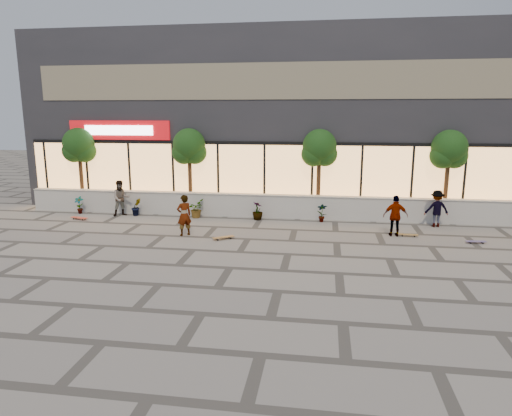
# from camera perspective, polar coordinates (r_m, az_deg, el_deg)

# --- Properties ---
(ground) EXTENTS (80.00, 80.00, 0.00)m
(ground) POSITION_cam_1_polar(r_m,az_deg,el_deg) (13.95, -3.30, -7.49)
(ground) COLOR gray
(ground) RESTS_ON ground
(planter_wall) EXTENTS (22.00, 0.42, 1.04)m
(planter_wall) POSITION_cam_1_polar(r_m,az_deg,el_deg) (20.48, 0.70, 0.30)
(planter_wall) COLOR beige
(planter_wall) RESTS_ON ground
(retail_building) EXTENTS (24.00, 9.17, 8.50)m
(retail_building) POSITION_cam_1_polar(r_m,az_deg,el_deg) (25.52, 2.44, 10.98)
(retail_building) COLOR #27272C
(retail_building) RESTS_ON ground
(shrub_a) EXTENTS (0.43, 0.29, 0.81)m
(shrub_a) POSITION_cam_1_polar(r_m,az_deg,el_deg) (22.76, -21.22, 0.35)
(shrub_a) COLOR #1A3C13
(shrub_a) RESTS_ON ground
(shrub_b) EXTENTS (0.57, 0.57, 0.81)m
(shrub_b) POSITION_cam_1_polar(r_m,az_deg,el_deg) (21.51, -14.73, 0.15)
(shrub_b) COLOR #1A3C13
(shrub_b) RESTS_ON ground
(shrub_c) EXTENTS (0.68, 0.77, 0.81)m
(shrub_c) POSITION_cam_1_polar(r_m,az_deg,el_deg) (20.57, -7.54, -0.09)
(shrub_c) COLOR #1A3C13
(shrub_c) RESTS_ON ground
(shrub_d) EXTENTS (0.64, 0.64, 0.81)m
(shrub_d) POSITION_cam_1_polar(r_m,az_deg,el_deg) (19.99, 0.20, -0.33)
(shrub_d) COLOR #1A3C13
(shrub_d) RESTS_ON ground
(shrub_e) EXTENTS (0.46, 0.35, 0.81)m
(shrub_e) POSITION_cam_1_polar(r_m,az_deg,el_deg) (19.78, 8.25, -0.58)
(shrub_e) COLOR #1A3C13
(shrub_e) RESTS_ON ground
(tree_west) EXTENTS (1.60, 1.50, 3.92)m
(tree_west) POSITION_cam_1_polar(r_m,az_deg,el_deg) (23.76, -21.25, 7.09)
(tree_west) COLOR #412617
(tree_west) RESTS_ON ground
(tree_midwest) EXTENTS (1.60, 1.50, 3.92)m
(tree_midwest) POSITION_cam_1_polar(r_m,az_deg,el_deg) (21.57, -8.35, 7.37)
(tree_midwest) COLOR #412617
(tree_midwest) RESTS_ON ground
(tree_mideast) EXTENTS (1.60, 1.50, 3.92)m
(tree_mideast) POSITION_cam_1_polar(r_m,az_deg,el_deg) (20.65, 7.93, 7.19)
(tree_mideast) COLOR #412617
(tree_mideast) RESTS_ON ground
(tree_east) EXTENTS (1.60, 1.50, 3.92)m
(tree_east) POSITION_cam_1_polar(r_m,az_deg,el_deg) (21.30, 22.98, 6.51)
(tree_east) COLOR #412617
(tree_east) RESTS_ON ground
(skater_center) EXTENTS (0.69, 0.66, 1.58)m
(skater_center) POSITION_cam_1_polar(r_m,az_deg,el_deg) (17.56, -8.97, -0.89)
(skater_center) COLOR white
(skater_center) RESTS_ON ground
(skater_left) EXTENTS (1.00, 0.95, 1.62)m
(skater_left) POSITION_cam_1_polar(r_m,az_deg,el_deg) (21.56, -16.51, 1.18)
(skater_left) COLOR #887157
(skater_left) RESTS_ON ground
(skater_right_near) EXTENTS (0.93, 0.42, 1.57)m
(skater_right_near) POSITION_cam_1_polar(r_m,az_deg,el_deg) (18.03, 17.04, -0.96)
(skater_right_near) COLOR silver
(skater_right_near) RESTS_ON ground
(skater_right_far) EXTENTS (1.05, 0.69, 1.52)m
(skater_right_far) POSITION_cam_1_polar(r_m,az_deg,el_deg) (20.10, 21.65, -0.07)
(skater_right_far) COLOR maroon
(skater_right_far) RESTS_ON ground
(skateboard_center) EXTENTS (0.80, 0.65, 0.10)m
(skateboard_center) POSITION_cam_1_polar(r_m,az_deg,el_deg) (16.99, -4.10, -3.67)
(skateboard_center) COLOR olive
(skateboard_center) RESTS_ON ground
(skateboard_left) EXTENTS (0.86, 0.42, 0.10)m
(skateboard_left) POSITION_cam_1_polar(r_m,az_deg,el_deg) (21.53, -21.23, -1.14)
(skateboard_left) COLOR red
(skateboard_left) RESTS_ON ground
(skateboard_right_near) EXTENTS (0.73, 0.25, 0.09)m
(skateboard_right_near) POSITION_cam_1_polar(r_m,az_deg,el_deg) (18.29, 18.51, -3.18)
(skateboard_right_near) COLOR olive
(skateboard_right_near) RESTS_ON ground
(skateboard_right_far) EXTENTS (0.73, 0.26, 0.09)m
(skateboard_right_far) POSITION_cam_1_polar(r_m,az_deg,el_deg) (18.26, 25.80, -3.79)
(skateboard_right_far) COLOR #4B4178
(skateboard_right_far) RESTS_ON ground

